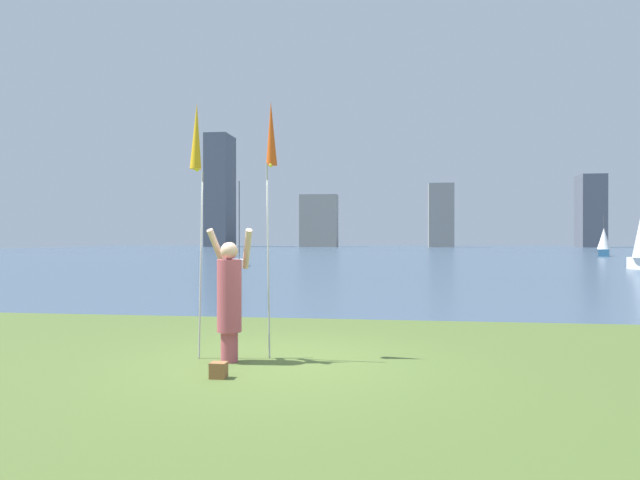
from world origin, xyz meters
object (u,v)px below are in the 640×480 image
bag (219,370)px  sailboat_3 (604,243)px  person (229,296)px  kite_flag_right (271,141)px  sailboat_2 (239,262)px  kite_flag_left (196,144)px

bag → sailboat_3: 53.74m
person → kite_flag_right: kite_flag_right is taller
sailboat_2 → sailboat_3: size_ratio=1.37×
kite_flag_right → sailboat_2: (-7.73, 25.81, -2.82)m
kite_flag_left → kite_flag_right: 1.05m
kite_flag_left → kite_flag_right: kite_flag_right is taller
kite_flag_right → sailboat_3: (20.60, 48.15, -1.89)m
kite_flag_right → bag: bearing=-105.0°
kite_flag_left → bag: bearing=-57.2°
kite_flag_right → sailboat_3: size_ratio=0.98×
kite_flag_left → bag: (0.62, -0.97, -2.92)m
bag → sailboat_2: (-7.38, 27.13, 0.17)m
sailboat_2 → kite_flag_right: bearing=-73.3°
kite_flag_right → bag: size_ratio=18.79×
kite_flag_right → person: bearing=-139.5°
kite_flag_right → bag: 3.29m
person → sailboat_3: sailboat_3 is taller
person → sailboat_3: (21.09, 48.57, 0.29)m
bag → kite_flag_left: bearing=122.8°
person → bag: size_ratio=9.41×
bag → sailboat_2: bearing=105.2°
kite_flag_left → bag: size_ratio=18.45×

